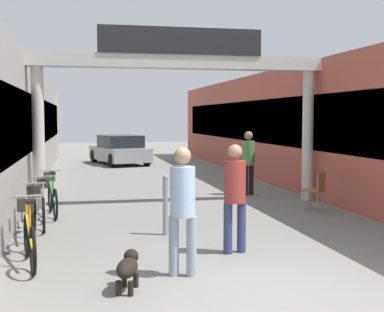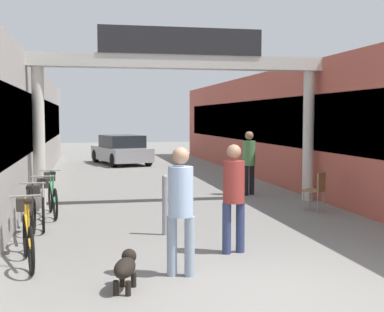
{
  "view_description": "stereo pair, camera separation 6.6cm",
  "coord_description": "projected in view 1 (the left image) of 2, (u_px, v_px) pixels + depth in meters",
  "views": [
    {
      "loc": [
        -2.36,
        -6.06,
        2.15
      ],
      "look_at": [
        0.0,
        5.36,
        1.3
      ],
      "focal_mm": 50.0,
      "sensor_mm": 36.0,
      "label": 1
    },
    {
      "loc": [
        -2.29,
        -6.07,
        2.15
      ],
      "look_at": [
        0.0,
        5.36,
        1.3
      ],
      "focal_mm": 50.0,
      "sensor_mm": 36.0,
      "label": 2
    }
  ],
  "objects": [
    {
      "name": "dog_on_leash",
      "position": [
        128.0,
        267.0,
        6.63
      ],
      "size": [
        0.4,
        0.67,
        0.47
      ],
      "color": "black",
      "rests_on": "ground_plane"
    },
    {
      "name": "bicycle_green_farthest",
      "position": [
        52.0,
        195.0,
        11.71
      ],
      "size": [
        0.46,
        1.68,
        0.98
      ],
      "color": "black",
      "rests_on": "ground_plane"
    },
    {
      "name": "ground_plane",
      "position": [
        280.0,
        293.0,
        6.55
      ],
      "size": [
        80.0,
        80.0,
        0.0
      ],
      "primitive_type": "plane",
      "color": "gray"
    },
    {
      "name": "pedestrian_with_dog",
      "position": [
        183.0,
        202.0,
        7.17
      ],
      "size": [
        0.42,
        0.42,
        1.75
      ],
      "color": "#8C9EB2",
      "rests_on": "ground_plane"
    },
    {
      "name": "storefront_right",
      "position": [
        305.0,
        127.0,
        18.19
      ],
      "size": [
        3.0,
        26.0,
        3.65
      ],
      "color": "#B25142",
      "rests_on": "ground_plane"
    },
    {
      "name": "cafe_chair_wood_nearer",
      "position": [
        317.0,
        188.0,
        12.21
      ],
      "size": [
        0.56,
        0.56,
        0.89
      ],
      "color": "gray",
      "rests_on": "ground_plane"
    },
    {
      "name": "bicycle_black_second",
      "position": [
        32.0,
        215.0,
        9.35
      ],
      "size": [
        0.46,
        1.69,
        0.98
      ],
      "color": "black",
      "rests_on": "ground_plane"
    },
    {
      "name": "bicycle_orange_nearest",
      "position": [
        29.0,
        234.0,
        7.81
      ],
      "size": [
        0.48,
        1.67,
        0.98
      ],
      "color": "black",
      "rests_on": "ground_plane"
    },
    {
      "name": "pedestrian_carrying_crate",
      "position": [
        248.0,
        158.0,
        14.71
      ],
      "size": [
        0.47,
        0.47,
        1.76
      ],
      "color": "black",
      "rests_on": "ground_plane"
    },
    {
      "name": "bicycle_silver_third",
      "position": [
        43.0,
        205.0,
        10.48
      ],
      "size": [
        0.46,
        1.69,
        0.98
      ],
      "color": "black",
      "rests_on": "ground_plane"
    },
    {
      "name": "pedestrian_companion",
      "position": [
        235.0,
        191.0,
        8.4
      ],
      "size": [
        0.4,
        0.4,
        1.72
      ],
      "color": "navy",
      "rests_on": "ground_plane"
    },
    {
      "name": "parked_car_silver",
      "position": [
        120.0,
        150.0,
        24.52
      ],
      "size": [
        2.68,
        4.31,
        1.33
      ],
      "color": "#99999E",
      "rests_on": "ground_plane"
    },
    {
      "name": "bollard_post_metal",
      "position": [
        165.0,
        204.0,
        9.73
      ],
      "size": [
        0.1,
        0.1,
        1.11
      ],
      "color": "gray",
      "rests_on": "ground_plane"
    },
    {
      "name": "arcade_sign_gateway",
      "position": [
        180.0,
        81.0,
        12.96
      ],
      "size": [
        7.4,
        0.47,
        4.29
      ],
      "color": "beige",
      "rests_on": "ground_plane"
    }
  ]
}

